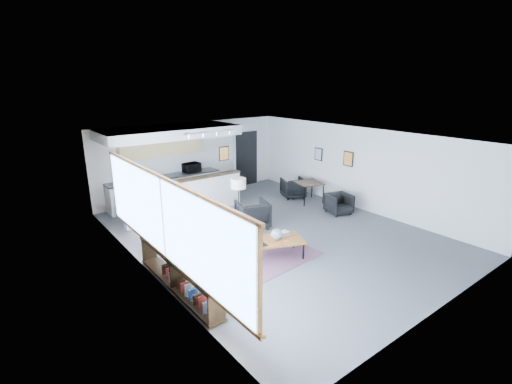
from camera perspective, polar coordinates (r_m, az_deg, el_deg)
room at (r=9.70m, az=2.78°, el=0.77°), size 7.02×9.02×2.62m
window at (r=7.17m, az=-14.01°, el=-4.31°), size 0.10×5.95×1.66m
console at (r=7.58m, az=-11.78°, el=-12.38°), size 0.35×3.00×0.80m
kitchenette at (r=12.12m, az=-13.08°, el=4.00°), size 4.20×1.96×2.60m
doorway at (r=14.51m, az=-1.57°, el=5.29°), size 1.10×0.12×2.15m
track_light at (r=10.87m, az=-7.15°, el=9.03°), size 1.60×0.07×0.15m
wall_art_lower at (r=12.35m, az=14.01°, el=4.98°), size 0.03×0.38×0.48m
wall_art_upper at (r=13.19m, az=9.60°, el=5.76°), size 0.03×0.34×0.44m
kilim_rug at (r=8.85m, az=2.69°, el=-9.87°), size 2.19×1.60×0.01m
coffee_table at (r=8.68m, az=2.73°, el=-7.50°), size 1.52×1.18×0.44m
laptop at (r=8.37m, az=0.27°, el=-7.67°), size 0.35×0.30×0.23m
ceramic_pot at (r=8.62m, az=3.20°, el=-6.49°), size 0.26×0.26×0.26m
book_stack at (r=8.92m, az=4.24°, el=-6.33°), size 0.28×0.22×0.09m
coaster at (r=8.61m, az=4.70°, el=-7.50°), size 0.13×0.13×0.01m
armchair_left at (r=10.06m, az=-5.16°, el=-4.36°), size 0.69×0.65×0.71m
armchair_right at (r=10.37m, az=-0.52°, el=-3.23°), size 1.01×0.98×0.85m
floor_lamp at (r=10.03m, az=-2.73°, el=1.05°), size 0.50×0.50×1.44m
dining_table at (r=12.62m, az=8.11°, el=1.23°), size 0.98×0.98×0.68m
dining_chair_near at (r=11.74m, az=12.64°, el=-1.86°), size 0.69×0.66×0.60m
dining_chair_far at (r=13.11m, az=5.70°, el=0.56°), size 0.81×0.79×0.65m
microwave at (r=12.99m, az=-9.89°, el=3.87°), size 0.60×0.38×0.38m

